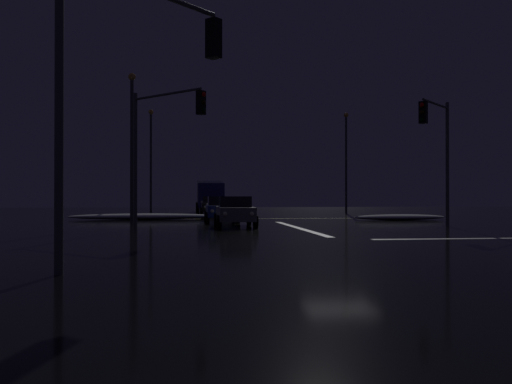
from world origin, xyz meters
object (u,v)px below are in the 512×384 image
sedan_blue (221,209)px  streetlamp_left_near (132,136)px  streetlamp_right_far (346,155)px  box_truck (210,195)px  traffic_signal_nw (161,132)px  traffic_signal_ne (438,140)px  sedan_silver (220,207)px  sedan_gray (235,211)px  sedan_black (212,205)px  streetlamp_left_far (151,154)px  traffic_signal_sw (134,62)px

sedan_blue → streetlamp_left_near: (-5.27, -1.68, 4.24)m
sedan_blue → streetlamp_right_far: (12.09, 14.32, 4.46)m
streetlamp_right_far → streetlamp_left_near: bearing=-137.3°
box_truck → streetlamp_left_near: streetlamp_left_near is taller
traffic_signal_nw → streetlamp_left_near: size_ratio=0.76×
sedan_blue → traffic_signal_ne: size_ratio=0.67×
sedan_blue → traffic_signal_ne: bearing=-37.0°
sedan_silver → streetlamp_right_far: 14.83m
sedan_gray → sedan_black: bearing=91.4°
sedan_blue → sedan_black: (-0.04, 12.63, 0.00)m
sedan_gray → streetlamp_right_far: (11.69, 19.82, 4.46)m
streetlamp_left_near → streetlamp_right_far: 23.61m
sedan_gray → sedan_silver: (-0.14, 12.06, 0.00)m
box_truck → traffic_signal_ne: 30.31m
sedan_black → streetlamp_right_far: bearing=7.9°
streetlamp_right_far → sedan_black: bearing=-172.1°
sedan_black → streetlamp_right_far: (12.12, 1.69, 4.46)m
streetlamp_left_far → traffic_signal_sw: bearing=-86.7°
sedan_blue → streetlamp_left_near: 6.97m
streetlamp_left_near → box_truck: bearing=76.5°
sedan_blue → sedan_black: bearing=90.2°
traffic_signal_sw → streetlamp_left_far: size_ratio=0.74×
sedan_silver → traffic_signal_ne: 18.00m
sedan_black → streetlamp_left_near: (-5.23, -14.31, 4.24)m
sedan_gray → streetlamp_left_near: bearing=146.0°
sedan_silver → streetlamp_left_near: (-5.53, -8.24, 4.24)m
sedan_blue → traffic_signal_nw: size_ratio=0.66×
streetlamp_right_far → traffic_signal_nw: bearing=-124.3°
sedan_silver → traffic_signal_sw: 28.53m
traffic_signal_sw → streetlamp_left_near: (-2.04, 19.81, 0.41)m
sedan_gray → box_truck: 26.02m
sedan_black → streetlamp_left_far: size_ratio=0.48×
sedan_silver → streetlamp_right_far: streetlamp_right_far is taller
sedan_black → sedan_silver: bearing=-87.2°
traffic_signal_nw → streetlamp_left_near: streetlamp_left_near is taller
traffic_signal_sw → streetlamp_right_far: (15.31, 35.81, 0.63)m
sedan_gray → sedan_black: 18.14m
sedan_black → streetlamp_left_far: bearing=162.1°
sedan_blue → sedan_silver: bearing=87.8°
traffic_signal_ne → traffic_signal_nw: size_ratio=0.98×
box_truck → streetlamp_left_near: (-5.31, -22.18, 3.33)m
sedan_black → traffic_signal_nw: bearing=-98.8°
streetlamp_right_far → box_truck: bearing=152.9°
sedan_blue → traffic_signal_sw: size_ratio=0.65×
traffic_signal_ne → streetlamp_left_far: (-15.68, 22.18, 0.83)m
traffic_signal_ne → streetlamp_left_far: streetlamp_left_far is taller
traffic_signal_ne → traffic_signal_sw: size_ratio=0.97×
traffic_signal_sw → streetlamp_left_near: streetlamp_left_near is taller
streetlamp_left_far → streetlamp_right_far: bearing=-0.0°
streetlamp_left_near → traffic_signal_sw: bearing=-84.1°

